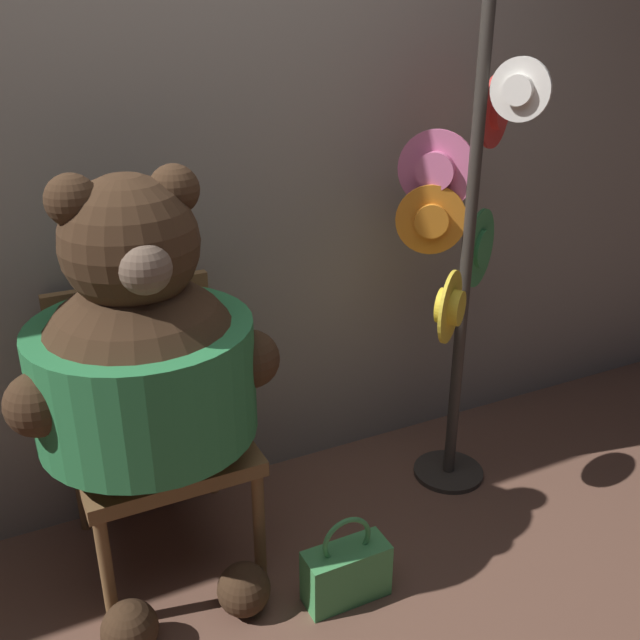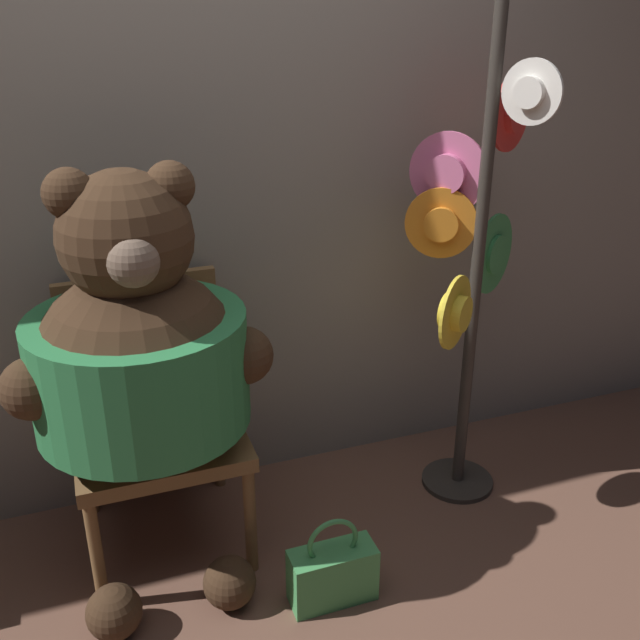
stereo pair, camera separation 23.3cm
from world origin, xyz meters
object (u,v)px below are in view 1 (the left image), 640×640
(hat_display_rack, at_px, (462,248))
(teddy_bear, at_px, (144,366))
(handbag_on_ground, at_px, (346,571))
(chair, at_px, (151,417))

(hat_display_rack, bearing_deg, teddy_bear, -178.02)
(teddy_bear, xyz_separation_m, handbag_on_ground, (0.49, -0.37, -0.67))
(teddy_bear, height_order, hat_display_rack, hat_display_rack)
(chair, distance_m, teddy_bear, 0.34)
(chair, bearing_deg, handbag_on_ground, -50.88)
(chair, height_order, handbag_on_ground, chair)
(chair, xyz_separation_m, teddy_bear, (-0.04, -0.18, 0.28))
(teddy_bear, relative_size, handbag_on_ground, 4.34)
(teddy_bear, bearing_deg, handbag_on_ground, -37.51)
(hat_display_rack, relative_size, handbag_on_ground, 5.69)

